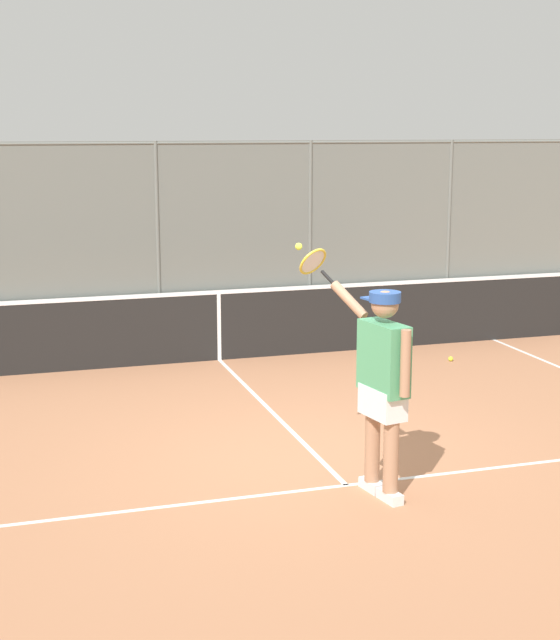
% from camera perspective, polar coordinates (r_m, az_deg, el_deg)
% --- Properties ---
extents(ground_plane, '(60.00, 60.00, 0.00)m').
position_cam_1_polar(ground_plane, '(9.06, 2.42, -8.44)').
color(ground_plane, '#B27551').
extents(court_line_markings, '(8.45, 8.73, 0.01)m').
position_cam_1_polar(court_line_markings, '(8.13, 5.00, -10.88)').
color(court_line_markings, white).
rests_on(court_line_markings, ground).
extents(fence_backdrop, '(20.43, 1.37, 2.87)m').
position_cam_1_polar(fence_backdrop, '(17.72, -7.79, 5.95)').
color(fence_backdrop, slate).
rests_on(fence_backdrop, ground).
extents(tennis_net, '(10.86, 0.09, 1.07)m').
position_cam_1_polar(tennis_net, '(12.71, -3.73, -0.27)').
color(tennis_net, '#2D2D2D').
rests_on(tennis_net, ground).
extents(tennis_player, '(0.66, 1.39, 2.08)m').
position_cam_1_polar(tennis_player, '(7.93, 6.18, -3.36)').
color(tennis_player, silver).
rests_on(tennis_player, ground).
extents(tennis_ball_by_sideline, '(0.07, 0.07, 0.07)m').
position_cam_1_polar(tennis_ball_by_sideline, '(12.92, 10.31, -2.33)').
color(tennis_ball_by_sideline, '#CCDB33').
rests_on(tennis_ball_by_sideline, ground).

